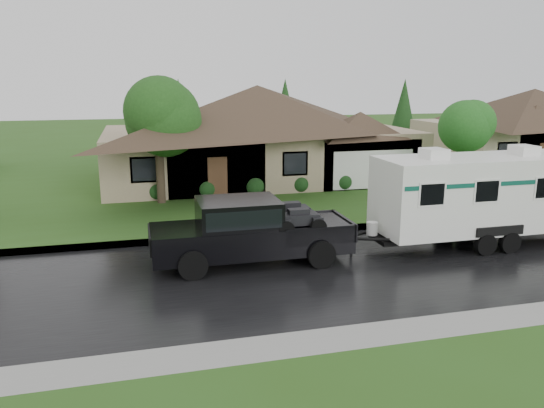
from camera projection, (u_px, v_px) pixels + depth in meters
The scene contains 11 objects.
ground at pixel (290, 252), 19.17m from camera, with size 140.00×140.00×0.00m, color #2E551A.
road at pixel (307, 271), 17.28m from camera, with size 140.00×8.00×0.01m, color black.
curb at pixel (274, 233), 21.27m from camera, with size 140.00×0.50×0.15m, color gray.
lawn at pixel (223, 177), 33.29m from camera, with size 140.00×26.00×0.15m, color #2E551A.
house_main at pixel (263, 122), 31.94m from camera, with size 19.44×10.80×6.90m.
house_neighbor at pixel (536, 120), 37.31m from camera, with size 15.12×9.72×6.45m.
tree_left_green at pixel (158, 118), 25.26m from camera, with size 3.60×3.60×5.96m.
tree_right_green at pixel (467, 129), 27.28m from camera, with size 3.01×3.01×4.97m.
shrub_row at pixel (277, 184), 28.27m from camera, with size 13.60×1.00×1.00m.
pickup_truck at pixel (248, 229), 17.81m from camera, with size 6.66×2.53×2.22m.
travel_trailer at pixel (479, 193), 19.77m from camera, with size 8.22×2.89×3.69m.
Camera 1 is at (-5.16, -17.52, 6.10)m, focal length 35.00 mm.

